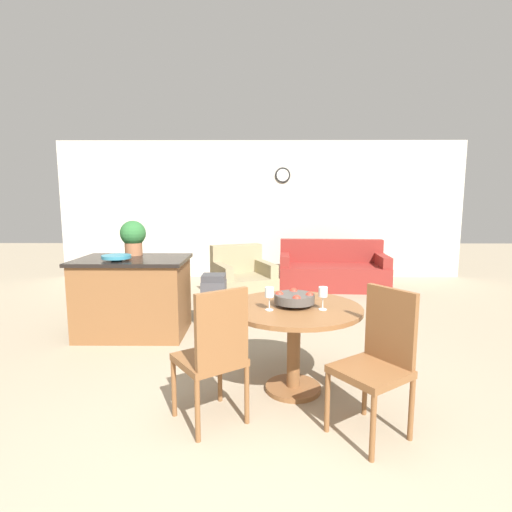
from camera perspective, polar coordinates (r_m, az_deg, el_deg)
The scene contains 14 objects.
ground_plane at distance 2.60m, azimuth 1.23°, elevation -29.29°, with size 24.00×24.00×0.00m, color gray.
wall_back at distance 8.01m, azimuth 0.70°, elevation 6.59°, with size 8.00×0.09×2.70m.
dining_table at distance 3.31m, azimuth 5.44°, elevation -9.85°, with size 1.10×1.10×0.72m.
dining_chair_near_left at distance 2.84m, azimuth -5.97°, elevation -13.35°, with size 0.59×0.59×0.99m.
dining_chair_near_right at distance 2.86m, azimuth 17.09°, elevation -13.50°, with size 0.59×0.59×0.99m.
fruit_bowl at distance 3.25m, azimuth 5.51°, elevation -6.02°, with size 0.32×0.32×0.12m.
wine_glass_left at distance 3.10m, azimuth 1.92°, elevation -5.36°, with size 0.07×0.07×0.18m.
wine_glass_right at distance 3.15m, azimuth 9.55°, elevation -5.24°, with size 0.07×0.07×0.18m.
kitchen_island at distance 4.89m, azimuth -17.06°, elevation -5.50°, with size 1.25×0.86×0.90m.
teal_bowl at distance 4.67m, azimuth -19.31°, elevation -0.13°, with size 0.32×0.32×0.06m.
potted_plant at distance 5.04m, azimuth -17.15°, elevation 2.72°, with size 0.31×0.31×0.42m.
trash_bin at distance 4.95m, azimuth -6.01°, elevation -6.46°, with size 0.29×0.29×0.67m.
couch at distance 7.24m, azimuth 10.84°, elevation -2.21°, with size 1.91×1.03×0.84m.
armchair at distance 6.24m, azimuth -1.96°, elevation -3.75°, with size 1.10×1.13×0.84m.
Camera 1 is at (-0.03, -2.06, 1.59)m, focal length 28.00 mm.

